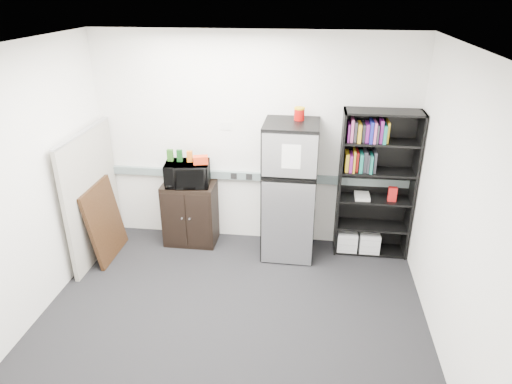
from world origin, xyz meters
TOP-DOWN VIEW (x-y plane):
  - floor at (0.00, 0.00)m, footprint 4.00×4.00m
  - wall_back at (0.00, 1.75)m, footprint 4.00×0.02m
  - wall_right at (2.00, 0.00)m, footprint 0.02×3.50m
  - wall_left at (-2.00, 0.00)m, footprint 0.02×3.50m
  - ceiling at (0.00, 0.00)m, footprint 4.00×3.50m
  - electrical_raceway at (0.00, 1.72)m, footprint 3.92×0.05m
  - wall_note at (-0.35, 1.74)m, footprint 0.14×0.00m
  - bookshelf at (1.51, 1.57)m, footprint 0.90×0.34m
  - cubicle_partition at (-1.90, 1.08)m, footprint 0.06×1.30m
  - cabinet at (-0.80, 1.50)m, footprint 0.67×0.45m
  - microwave at (-0.80, 1.48)m, footprint 0.59×0.43m
  - snack_box_a at (-1.02, 1.52)m, footprint 0.07×0.05m
  - snack_box_b at (-0.90, 1.52)m, footprint 0.08×0.06m
  - snack_box_c at (-0.77, 1.52)m, footprint 0.08×0.06m
  - snack_bag at (-0.62, 1.47)m, footprint 0.20×0.14m
  - refrigerator at (0.49, 1.42)m, footprint 0.65×0.68m
  - coffee_can at (0.57, 1.55)m, footprint 0.12×0.12m
  - framed_poster at (-1.77, 1.04)m, footprint 0.20×0.75m

SIDE VIEW (x-z plane):
  - floor at x=0.00m, z-range 0.00..0.00m
  - cabinet at x=-0.80m, z-range 0.00..0.84m
  - framed_poster at x=-1.77m, z-range 0.00..0.96m
  - cubicle_partition at x=-1.90m, z-range 0.00..1.62m
  - refrigerator at x=0.49m, z-range 0.00..1.71m
  - electrical_raceway at x=0.00m, z-range 0.85..0.95m
  - bookshelf at x=1.51m, z-range 0.05..1.90m
  - microwave at x=-0.80m, z-range 0.84..1.14m
  - snack_bag at x=-0.62m, z-range 1.14..1.24m
  - snack_box_c at x=-0.77m, z-range 1.14..1.28m
  - snack_box_a at x=-1.02m, z-range 1.14..1.29m
  - snack_box_b at x=-0.90m, z-range 1.14..1.29m
  - wall_back at x=0.00m, z-range 0.00..2.70m
  - wall_right at x=2.00m, z-range 0.00..2.70m
  - wall_left at x=-2.00m, z-range 0.00..2.70m
  - wall_note at x=-0.35m, z-range 1.50..1.60m
  - coffee_can at x=0.57m, z-range 1.71..1.88m
  - ceiling at x=0.00m, z-range 2.69..2.71m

